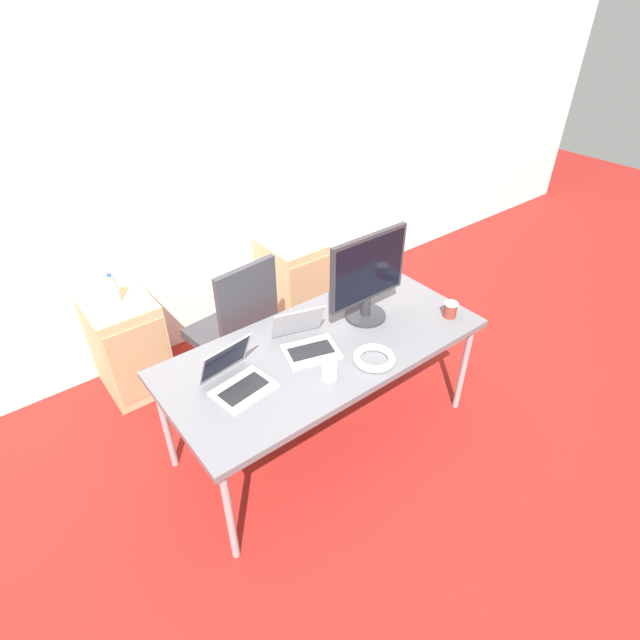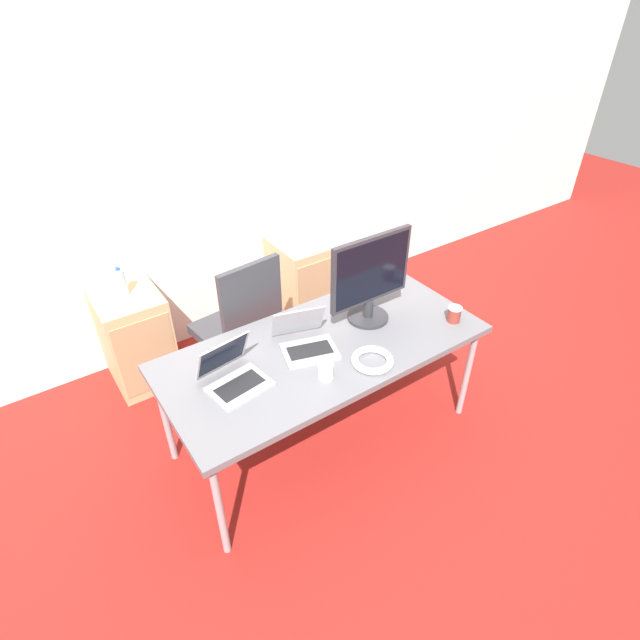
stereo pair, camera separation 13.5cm
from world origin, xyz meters
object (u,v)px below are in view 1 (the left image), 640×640
(monitor, at_px, (368,277))
(coffee_cup_white, at_px, (329,371))
(water_bottle, at_px, (113,289))
(coffee_cup_brown, at_px, (450,310))
(cabinet_right, at_px, (293,281))
(laptop_left, at_px, (237,379))
(laptop_right, at_px, (307,342))
(cabinet_left, at_px, (129,345))
(office_chair, at_px, (236,341))
(cable_coil, at_px, (374,358))

(monitor, xyz_separation_m, coffee_cup_white, (-0.52, -0.30, -0.24))
(water_bottle, bearing_deg, coffee_cup_brown, -43.27)
(monitor, bearing_deg, water_bottle, 134.91)
(coffee_cup_white, bearing_deg, cabinet_right, 61.76)
(laptop_left, xyz_separation_m, laptop_right, (0.47, 0.04, -0.00))
(coffee_cup_white, bearing_deg, cabinet_left, 113.27)
(office_chair, bearing_deg, coffee_cup_white, -88.41)
(laptop_right, distance_m, coffee_cup_brown, 0.93)
(office_chair, bearing_deg, monitor, -51.49)
(cabinet_right, xyz_separation_m, monitor, (-0.25, -1.15, 0.66))
(laptop_right, height_order, coffee_cup_white, laptop_right)
(office_chair, relative_size, laptop_left, 2.99)
(cabinet_right, xyz_separation_m, water_bottle, (-1.40, 0.00, 0.46))
(monitor, relative_size, coffee_cup_brown, 5.64)
(cabinet_right, xyz_separation_m, cable_coil, (-0.50, -1.49, 0.40))
(cabinet_right, relative_size, cable_coil, 3.08)
(cabinet_right, height_order, monitor, monitor)
(monitor, xyz_separation_m, cable_coil, (-0.25, -0.34, -0.26))
(coffee_cup_brown, distance_m, cable_coil, 0.66)
(cabinet_left, distance_m, coffee_cup_brown, 2.18)
(office_chair, relative_size, coffee_cup_brown, 10.69)
(cabinet_left, height_order, cabinet_right, same)
(water_bottle, xyz_separation_m, laptop_left, (0.21, -1.21, -0.03))
(cabinet_left, bearing_deg, cable_coil, -58.94)
(water_bottle, bearing_deg, laptop_left, -80.26)
(office_chair, xyz_separation_m, coffee_cup_white, (0.03, -0.99, 0.40))
(coffee_cup_brown, bearing_deg, water_bottle, 136.73)
(office_chair, height_order, cable_coil, office_chair)
(water_bottle, relative_size, cable_coil, 0.91)
(water_bottle, height_order, laptop_right, laptop_right)
(coffee_cup_white, height_order, cable_coil, coffee_cup_white)
(cabinet_left, relative_size, laptop_left, 2.05)
(cabinet_right, distance_m, monitor, 1.35)
(cabinet_left, distance_m, cabinet_right, 1.40)
(laptop_right, relative_size, coffee_cup_white, 4.39)
(monitor, relative_size, cable_coil, 2.38)
(laptop_left, bearing_deg, cabinet_right, 45.50)
(cabinet_right, distance_m, cable_coil, 1.62)
(monitor, distance_m, coffee_cup_white, 0.65)
(office_chair, relative_size, coffee_cup_white, 11.79)
(coffee_cup_brown, bearing_deg, cabinet_left, 136.77)
(water_bottle, distance_m, laptop_left, 1.23)
(monitor, height_order, coffee_cup_white, monitor)
(office_chair, bearing_deg, coffee_cup_brown, -46.36)
(laptop_left, bearing_deg, office_chair, 62.99)
(water_bottle, xyz_separation_m, cable_coil, (0.90, -1.49, -0.06))
(laptop_left, height_order, coffee_cup_white, laptop_left)
(cabinet_left, xyz_separation_m, monitor, (1.15, -1.15, 0.66))
(cabinet_right, distance_m, coffee_cup_white, 1.69)
(office_chair, distance_m, coffee_cup_white, 1.07)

